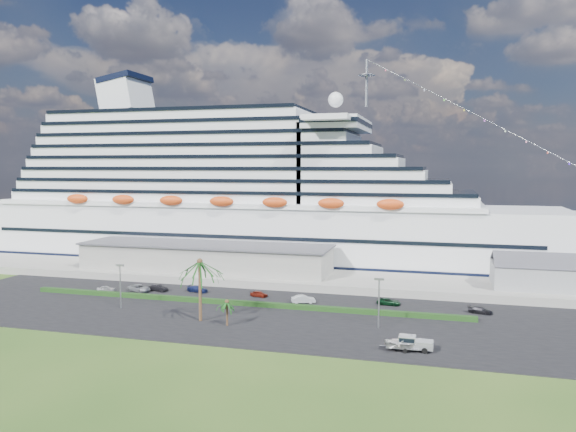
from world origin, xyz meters
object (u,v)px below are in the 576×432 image
(parked_car_3, at_px, (198,289))
(boat_trailer, at_px, (403,343))
(cruise_ship, at_px, (251,202))
(pickup_truck, at_px, (412,343))

(parked_car_3, height_order, boat_trailer, boat_trailer)
(cruise_ship, bearing_deg, pickup_truck, -54.38)
(pickup_truck, bearing_deg, cruise_ship, 125.62)
(cruise_ship, xyz_separation_m, pickup_truck, (47.42, -66.19, -15.43))
(cruise_ship, bearing_deg, parked_car_3, -87.46)
(parked_car_3, distance_m, pickup_truck, 52.70)
(cruise_ship, distance_m, boat_trailer, 82.70)
(boat_trailer, bearing_deg, parked_car_3, 148.70)
(cruise_ship, xyz_separation_m, parked_car_3, (1.77, -39.85, -15.90))
(parked_car_3, xyz_separation_m, boat_trailer, (44.41, -27.00, 0.45))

